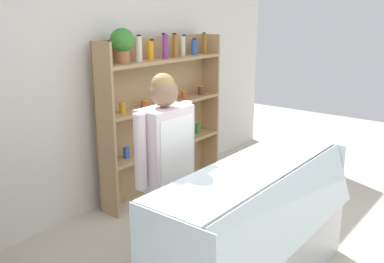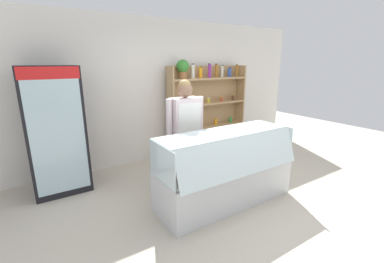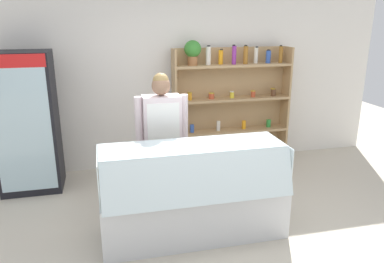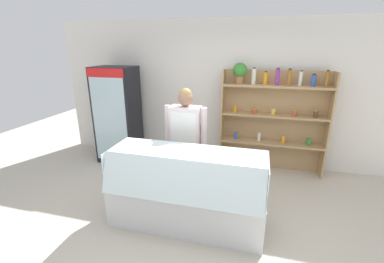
{
  "view_description": "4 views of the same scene",
  "coord_description": "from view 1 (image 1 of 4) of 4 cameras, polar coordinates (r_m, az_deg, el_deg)",
  "views": [
    {
      "loc": [
        -2.76,
        -1.31,
        2.1
      ],
      "look_at": [
        -0.23,
        0.69,
        1.2
      ],
      "focal_mm": 40.0,
      "sensor_mm": 36.0,
      "label": 1
    },
    {
      "loc": [
        -2.34,
        -2.36,
        1.91
      ],
      "look_at": [
        -0.38,
        0.66,
        0.93
      ],
      "focal_mm": 24.0,
      "sensor_mm": 36.0,
      "label": 2
    },
    {
      "loc": [
        -1.04,
        -3.37,
        2.27
      ],
      "look_at": [
        -0.1,
        0.54,
        1.04
      ],
      "focal_mm": 35.0,
      "sensor_mm": 36.0,
      "label": 3
    },
    {
      "loc": [
        0.6,
        -2.6,
        2.22
      ],
      "look_at": [
        -0.27,
        0.72,
        1.07
      ],
      "focal_mm": 24.0,
      "sensor_mm": 36.0,
      "label": 4
    }
  ],
  "objects": [
    {
      "name": "back_wall",
      "position": [
        4.59,
        -13.95,
        5.75
      ],
      "size": [
        6.8,
        0.1,
        2.7
      ],
      "primitive_type": "cube",
      "color": "white",
      "rests_on": "ground"
    },
    {
      "name": "shelving_unit",
      "position": [
        5.01,
        -4.54,
        3.83
      ],
      "size": [
        1.83,
        0.29,
        1.95
      ],
      "color": "tan",
      "rests_on": "ground"
    },
    {
      "name": "shop_clerk",
      "position": [
        3.38,
        -3.53,
        -3.66
      ],
      "size": [
        0.63,
        0.25,
        1.66
      ],
      "color": "#383D51",
      "rests_on": "ground"
    },
    {
      "name": "deli_display_case",
      "position": [
        3.45,
        8.1,
        -15.77
      ],
      "size": [
        1.93,
        0.74,
        1.01
      ],
      "color": "silver",
      "rests_on": "ground"
    }
  ]
}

